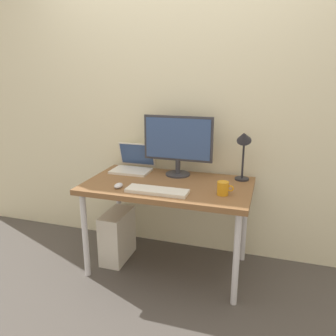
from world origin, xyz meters
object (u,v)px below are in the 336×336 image
desk_lamp (244,144)px  computer_tower (117,236)px  keyboard (157,191)px  laptop (134,164)px  desk (168,191)px  mouse (118,186)px  coffee_mug (223,188)px  monitor (178,142)px

desk_lamp → computer_tower: bearing=-166.8°
desk_lamp → keyboard: (-0.54, -0.44, -0.28)m
laptop → keyboard: bearing=-51.0°
desk → mouse: bearing=-146.3°
keyboard → coffee_mug: 0.46m
mouse → computer_tower: 0.58m
desk → desk_lamp: desk_lamp is taller
desk → laptop: (-0.39, 0.24, 0.12)m
coffee_mug → keyboard: bearing=-168.3°
monitor → keyboard: (-0.03, -0.44, -0.26)m
coffee_mug → computer_tower: (-0.88, 0.12, -0.56)m
keyboard → coffee_mug: size_ratio=3.84×
desk_lamp → coffee_mug: desk_lamp is taller
desk → mouse: 0.38m
desk → coffee_mug: (0.43, -0.12, 0.11)m
keyboard → mouse: mouse is taller
keyboard → desk_lamp: bearing=39.3°
desk → monitor: (0.01, 0.22, 0.34)m
desk → laptop: size_ratio=3.91×
desk → keyboard: keyboard is taller
laptop → mouse: 0.46m
monitor → mouse: bearing=-127.0°
desk_lamp → computer_tower: 1.28m
desk → keyboard: 0.23m
coffee_mug → computer_tower: 1.05m
computer_tower → keyboard: bearing=-26.2°
monitor → computer_tower: size_ratio=1.34×
desk → keyboard: size_ratio=2.84×
desk → monitor: bearing=86.6°
mouse → coffee_mug: 0.75m
laptop → mouse: bearing=-80.8°
coffee_mug → computer_tower: size_ratio=0.27×
monitor → desk_lamp: size_ratio=1.36×
desk_lamp → mouse: (-0.84, -0.43, -0.27)m
monitor → laptop: (-0.40, 0.02, -0.22)m
mouse → laptop: bearing=99.2°
desk → keyboard: (-0.01, -0.22, 0.08)m
monitor → desk_lamp: monitor is taller
desk → desk_lamp: size_ratio=3.03×
keyboard → mouse: size_ratio=4.89×
laptop → coffee_mug: 0.90m
mouse → desk_lamp: bearing=27.3°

